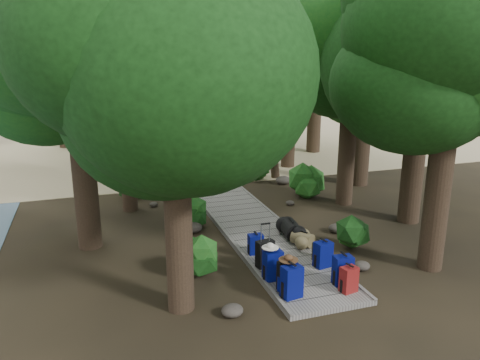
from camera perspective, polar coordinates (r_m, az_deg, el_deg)
name	(u,v)px	position (r m, az deg, el deg)	size (l,w,h in m)	color
ground	(253,229)	(14.21, 1.55, -5.95)	(120.00, 120.00, 0.00)	#312818
sand_beach	(165,139)	(29.26, -9.08, 4.99)	(40.00, 22.00, 0.02)	tan
boardwalk	(242,216)	(15.07, 0.27, -4.43)	(2.00, 12.00, 0.12)	gray
backpack_left_a	(292,280)	(10.13, 6.33, -12.02)	(0.42, 0.29, 0.78)	#070273
backpack_left_b	(287,275)	(10.38, 5.81, -11.44)	(0.40, 0.29, 0.74)	black
backpack_left_c	(273,264)	(10.82, 4.02, -10.13)	(0.42, 0.30, 0.77)	#070273
backpack_left_d	(256,243)	(12.15, 1.92, -7.68)	(0.37, 0.27, 0.57)	#070273
backpack_right_a	(349,278)	(10.58, 13.13, -11.56)	(0.35, 0.25, 0.63)	maroon
backpack_right_b	(343,269)	(10.84, 12.43, -10.51)	(0.41, 0.29, 0.74)	#070273
backpack_right_c	(323,253)	(11.59, 10.09, -8.75)	(0.41, 0.29, 0.70)	#070273
backpack_right_d	(320,250)	(11.97, 9.73, -8.40)	(0.34, 0.25, 0.52)	#3D411E
duffel_right_khaki	(303,239)	(12.76, 7.65, -7.12)	(0.38, 0.57, 0.38)	olive
duffel_right_black	(291,229)	(13.23, 6.22, -5.98)	(0.49, 0.78, 0.49)	black
suitcase_on_boardwalk	(265,254)	(11.43, 3.07, -8.97)	(0.43, 0.24, 0.66)	black
lone_suitcase_on_sand	(206,161)	(21.37, -4.21, 2.26)	(0.41, 0.23, 0.65)	black
hat_brown	(289,257)	(10.16, 5.94, -9.34)	(0.42, 0.42, 0.13)	#51351E
hat_white	(270,245)	(10.65, 3.71, -7.91)	(0.39, 0.39, 0.13)	silver
kayak	(118,159)	(23.41, -14.61, 2.52)	(0.65, 2.99, 0.30)	#9E110D
sun_lounger	(243,151)	(23.91, 0.38, 3.56)	(0.53, 1.64, 0.53)	silver
tree_right_a	(449,96)	(11.63, 24.11, 9.31)	(5.04, 5.04, 8.39)	black
tree_right_b	(423,67)	(14.89, 21.41, 12.66)	(5.29, 5.29, 9.45)	black
tree_right_c	(351,85)	(16.15, 13.35, 11.16)	(4.73, 4.73, 8.19)	black
tree_right_d	(367,49)	(18.81, 15.26, 15.17)	(5.75, 5.75, 10.55)	black
tree_right_e	(290,68)	(21.34, 6.14, 13.45)	(4.99, 4.99, 8.98)	black
tree_right_f	(317,53)	(24.87, 9.36, 15.07)	(5.75, 5.75, 10.27)	black
tree_left_a	(174,119)	(8.86, -7.99, 7.35)	(4.73, 4.73, 7.89)	black
tree_left_b	(76,79)	(12.61, -19.40, 11.50)	(5.00, 5.00, 8.99)	black
tree_left_c	(124,102)	(15.50, -14.01, 9.21)	(4.17, 4.17, 7.25)	black
tree_back_a	(145,61)	(27.35, -11.51, 14.02)	(5.41, 5.41, 9.36)	black
tree_back_b	(195,60)	(29.66, -5.49, 14.38)	(5.28, 5.28, 9.42)	black
tree_back_c	(240,73)	(29.13, 0.00, 12.91)	(4.37, 4.37, 7.87)	black
tree_back_d	(57,67)	(27.57, -21.36, 12.67)	(5.25, 5.25, 8.75)	black
palm_right_a	(278,77)	(19.59, 4.67, 12.42)	(4.91, 4.91, 8.36)	#163B10
palm_right_b	(277,77)	(25.69, 4.57, 12.36)	(3.99, 3.99, 7.71)	#163B10
palm_right_c	(223,90)	(26.54, -2.14, 10.91)	(3.92, 3.92, 6.24)	#163B10
palm_left_a	(92,100)	(19.60, -17.55, 9.29)	(4.19, 4.19, 6.67)	#163B10
rock_left_a	(232,310)	(9.78, -0.94, -15.62)	(0.45, 0.40, 0.25)	#4C473F
rock_left_b	(185,263)	(11.86, -6.67, -10.06)	(0.33, 0.29, 0.18)	#4C473F
rock_left_c	(193,228)	(13.94, -5.73, -5.80)	(0.54, 0.49, 0.30)	#4C473F
rock_left_d	(154,204)	(16.42, -10.49, -2.94)	(0.29, 0.26, 0.16)	#4C473F
rock_right_a	(362,266)	(11.98, 14.63, -10.09)	(0.40, 0.36, 0.22)	#4C473F
rock_right_b	(336,228)	(14.16, 11.67, -5.78)	(0.47, 0.42, 0.26)	#4C473F
rock_right_c	(290,203)	(16.40, 6.12, -2.78)	(0.30, 0.27, 0.16)	#4C473F
rock_right_d	(283,180)	(18.93, 5.28, -0.02)	(0.61, 0.55, 0.33)	#4C473F
shrub_left_a	(199,257)	(11.12, -5.08, -9.33)	(1.16, 1.16, 1.04)	#19551B
shrub_left_b	(190,214)	(14.24, -6.09, -4.18)	(0.93, 0.93, 0.84)	#19551B
shrub_left_c	(134,183)	(17.70, -12.85, -0.42)	(1.04, 1.04, 0.94)	#19551B
shrub_right_a	(351,232)	(12.89, 13.37, -6.21)	(1.14, 1.14, 1.03)	#19551B
shrub_right_b	(307,182)	(17.33, 8.15, -0.24)	(1.22, 1.22, 1.10)	#19551B
shrub_right_c	(257,171)	(19.31, 2.09, 1.11)	(0.93, 0.93, 0.83)	#19551B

